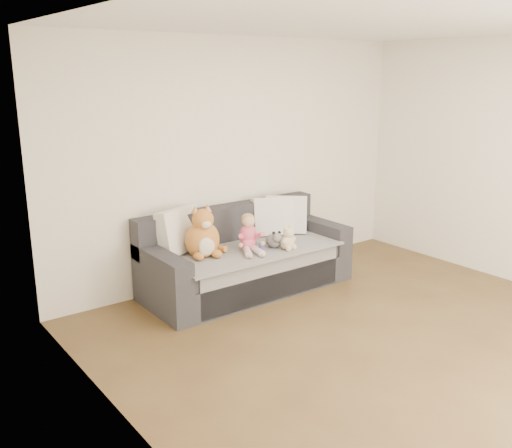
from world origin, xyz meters
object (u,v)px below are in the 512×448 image
at_px(teddy_bear, 288,240).
at_px(toddler, 249,235).
at_px(sofa, 245,261).
at_px(sippy_cup, 260,246).
at_px(plush_cat, 203,237).

bearing_deg(teddy_bear, toddler, 136.98).
relative_size(sofa, toddler, 5.57).
bearing_deg(toddler, sofa, 88.25).
relative_size(sofa, sippy_cup, 21.51).
height_order(sofa, toddler, toddler).
relative_size(toddler, sippy_cup, 3.86).
relative_size(plush_cat, sippy_cup, 5.25).
relative_size(sofa, teddy_bear, 8.74).
bearing_deg(sippy_cup, teddy_bear, -27.95).
bearing_deg(plush_cat, sippy_cup, -9.96).
bearing_deg(sofa, teddy_bear, -52.39).
height_order(sofa, sippy_cup, sofa).
distance_m(sofa, toddler, 0.37).
bearing_deg(toddler, sippy_cup, -16.29).
distance_m(toddler, plush_cat, 0.48).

